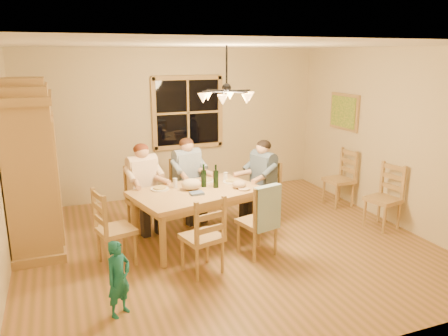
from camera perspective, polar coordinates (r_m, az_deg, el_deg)
name	(u,v)px	position (r m, az deg, el deg)	size (l,w,h in m)	color
floor	(226,245)	(6.21, 0.31, -9.98)	(5.50, 5.50, 0.00)	olive
ceiling	(227,45)	(5.65, 0.35, 15.79)	(5.50, 5.00, 0.02)	white
wall_back	(177,124)	(8.12, -6.15, 5.77)	(5.50, 0.02, 2.70)	beige
wall_right	(392,137)	(7.23, 21.11, 3.80)	(0.02, 5.00, 2.70)	beige
window	(188,113)	(8.12, -4.75, 7.22)	(1.30, 0.06, 1.30)	black
painting	(344,112)	(8.09, 15.41, 7.09)	(0.06, 0.78, 0.64)	#A68148
chandelier	(227,95)	(5.67, 0.34, 9.49)	(0.77, 0.68, 0.71)	black
armoire	(33,172)	(6.37, -23.65, -0.52)	(0.66, 1.40, 2.30)	#A68148
dining_table	(197,197)	(6.10, -3.60, -3.83)	(1.92, 1.44, 0.76)	tan
chair_far_left	(144,211)	(6.71, -10.36, -5.53)	(0.53, 0.52, 0.99)	#A8824A
chair_far_right	(188,201)	(7.04, -4.72, -4.36)	(0.53, 0.52, 0.99)	#A8824A
chair_near_left	(202,249)	(5.38, -2.87, -10.48)	(0.53, 0.52, 0.99)	#A8824A
chair_near_right	(257,233)	(5.84, 4.33, -8.40)	(0.53, 0.52, 0.99)	#A8824A
chair_end_left	(117,241)	(5.74, -13.85, -9.25)	(0.52, 0.53, 0.99)	#A8824A
chair_end_right	(262,205)	(6.88, 4.95, -4.81)	(0.52, 0.53, 0.99)	#A8824A
adult_woman	(143,176)	(6.54, -10.57, -1.10)	(0.47, 0.50, 0.87)	beige
adult_plaid_man	(187,169)	(6.88, -4.81, -0.12)	(0.47, 0.50, 0.87)	#2E4F80
adult_slate_man	(262,172)	(6.72, 5.05, -0.48)	(0.50, 0.47, 0.87)	#465870
towel	(267,208)	(5.57, 5.65, -5.24)	(0.38, 0.10, 0.58)	#94B9C9
wine_bottle_a	(204,175)	(6.18, -2.67, -0.98)	(0.08, 0.08, 0.33)	black
wine_bottle_b	(216,176)	(6.14, -1.07, -1.08)	(0.08, 0.08, 0.33)	black
plate_woman	(160,189)	(6.15, -8.39, -2.73)	(0.26, 0.26, 0.02)	white
plate_plaid	(206,181)	(6.47, -2.42, -1.69)	(0.26, 0.26, 0.02)	white
plate_slate	(231,182)	(6.43, 0.98, -1.79)	(0.26, 0.26, 0.02)	white
wine_glass_a	(175,183)	(6.18, -6.41, -1.96)	(0.06, 0.06, 0.14)	silver
wine_glass_b	(226,177)	(6.45, 0.21, -1.17)	(0.06, 0.06, 0.14)	silver
cap	(239,184)	(6.15, 1.99, -2.13)	(0.20, 0.20, 0.11)	tan
napkin	(197,193)	(5.89, -3.58, -3.31)	(0.18, 0.14, 0.03)	#4F6492
cloth_bundle	(191,184)	(6.08, -4.32, -2.13)	(0.28, 0.22, 0.15)	#C5B38F
child	(119,279)	(4.64, -13.60, -13.86)	(0.29, 0.19, 0.80)	#176869
chair_spare_front	(382,209)	(7.10, 19.94, -5.04)	(0.50, 0.52, 0.99)	#A8824A
chair_spare_back	(338,188)	(7.94, 14.69, -2.60)	(0.44, 0.46, 0.99)	#A8824A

